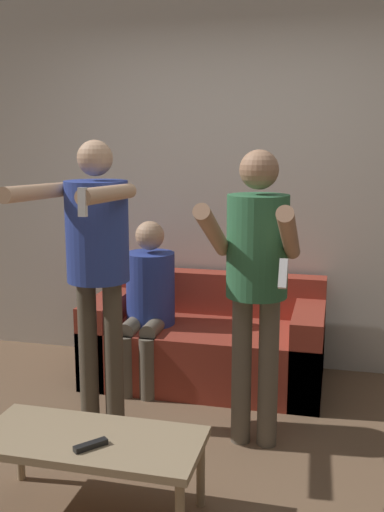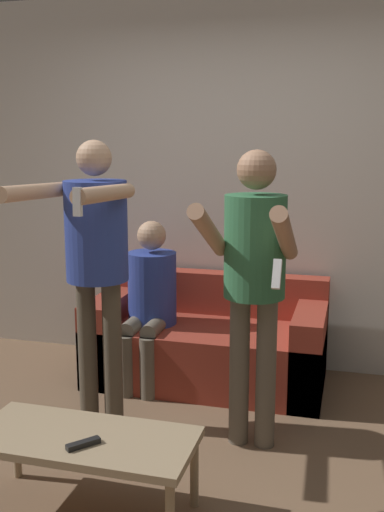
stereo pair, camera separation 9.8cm
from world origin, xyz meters
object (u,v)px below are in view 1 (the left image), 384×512
Objects in this scene: person_standing_right at (257,267)px; person_seated at (148,296)px; couch at (206,344)px; remote_on_table at (91,445)px; person_standing_left at (96,249)px; coffee_table at (90,445)px.

person_standing_right reaches higher than person_seated.
couch reaches higher than remote_on_table.
remote_on_table is at bearing -80.94° from person_seated.
person_standing_left is (-0.45, -0.84, 0.81)m from couch.
remote_on_table is (-0.57, -0.90, -0.62)m from person_standing_right.
couch is 0.96× the size of person_standing_left.
person_standing_left is 1.03× the size of person_standing_right.
coffee_table is at bearing 115.79° from remote_on_table.
remote_on_table is (-0.12, -1.74, 0.13)m from couch.
couch is 1.60× the size of coffee_table.
person_standing_left is 1.17m from remote_on_table.
person_seated is 1.13× the size of coffee_table.
coffee_table is (-0.17, -1.65, 0.08)m from couch.
coffee_table is (0.21, -1.51, -0.28)m from person_seated.
couch is 11.69× the size of remote_on_table.
coffee_table is at bearing -127.29° from person_standing_right.
person_seated is 1.55m from coffee_table.
person_standing_left is at bearing -118.19° from couch.
person_standing_right is 1.23m from remote_on_table.
person_standing_right reaches higher than couch.
person_standing_right is at bearing 0.11° from person_standing_left.
coffee_table is 7.29× the size of remote_on_table.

